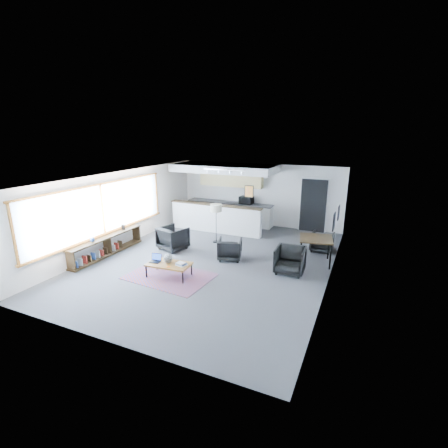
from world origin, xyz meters
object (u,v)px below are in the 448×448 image
at_px(coffee_table, 169,264).
at_px(dining_chair_far, 322,242).
at_px(ceramic_pot, 168,258).
at_px(laptop, 156,259).
at_px(armchair_right, 230,248).
at_px(dining_chair_near, 290,261).
at_px(armchair_left, 173,237).
at_px(floor_lamp, 216,209).
at_px(dining_table, 316,240).
at_px(microwave, 246,199).
at_px(book_stack, 181,264).

height_order(coffee_table, dining_chair_far, dining_chair_far).
bearing_deg(dining_chair_far, ceramic_pot, 48.63).
xyz_separation_m(laptop, ceramic_pot, (0.37, 0.05, 0.06)).
distance_m(armchair_right, dining_chair_near, 1.97).
distance_m(armchair_right, dining_chair_far, 3.19).
bearing_deg(coffee_table, dining_chair_far, 41.93).
xyz_separation_m(coffee_table, armchair_left, (-1.10, 1.92, 0.07)).
height_order(floor_lamp, dining_table, floor_lamp).
bearing_deg(floor_lamp, microwave, 85.68).
relative_size(coffee_table, armchair_left, 1.45).
distance_m(laptop, microwave, 5.79).
relative_size(book_stack, dining_table, 0.28).
xyz_separation_m(dining_table, dining_chair_far, (0.05, 1.13, -0.42)).
relative_size(armchair_left, floor_lamp, 0.61).
height_order(ceramic_pot, microwave, microwave).
distance_m(book_stack, dining_table, 4.11).
distance_m(book_stack, floor_lamp, 3.26).
relative_size(book_stack, microwave, 0.54).
height_order(floor_lamp, microwave, floor_lamp).
bearing_deg(ceramic_pot, armchair_right, 59.51).
distance_m(floor_lamp, dining_chair_near, 3.51).
relative_size(ceramic_pot, floor_lamp, 0.18).
relative_size(floor_lamp, microwave, 2.51).
xyz_separation_m(ceramic_pot, microwave, (0.18, 5.67, 0.60)).
relative_size(coffee_table, ceramic_pot, 5.00).
bearing_deg(laptop, microwave, 76.88).
relative_size(ceramic_pot, armchair_right, 0.34).
xyz_separation_m(dining_table, dining_chair_near, (-0.53, -1.03, -0.37)).
height_order(armchair_left, dining_chair_far, armchair_left).
height_order(ceramic_pot, dining_chair_far, ceramic_pot).
bearing_deg(coffee_table, ceramic_pot, 130.61).
relative_size(laptop, dining_chair_far, 0.53).
bearing_deg(dining_chair_near, floor_lamp, 150.40).
xyz_separation_m(armchair_right, dining_table, (2.48, 0.80, 0.36)).
bearing_deg(dining_chair_far, microwave, -26.54).
bearing_deg(microwave, dining_chair_near, -50.65).
bearing_deg(dining_table, coffee_table, -142.73).
bearing_deg(book_stack, armchair_right, 70.76).
xyz_separation_m(laptop, armchair_left, (-0.68, 1.93, -0.02)).
relative_size(dining_chair_near, dining_chair_far, 1.16).
xyz_separation_m(floor_lamp, dining_chair_near, (3.04, -1.52, -0.87)).
xyz_separation_m(book_stack, dining_table, (3.13, 2.65, 0.30)).
distance_m(armchair_left, microwave, 4.05).
bearing_deg(coffee_table, armchair_right, 56.29).
bearing_deg(dining_chair_near, coffee_table, -154.26).
relative_size(armchair_left, dining_chair_near, 1.22).
xyz_separation_m(armchair_right, dining_chair_near, (1.95, -0.23, -0.01)).
xyz_separation_m(book_stack, armchair_right, (0.64, 1.84, -0.06)).
distance_m(coffee_table, armchair_right, 2.14).
relative_size(dining_table, microwave, 1.96).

